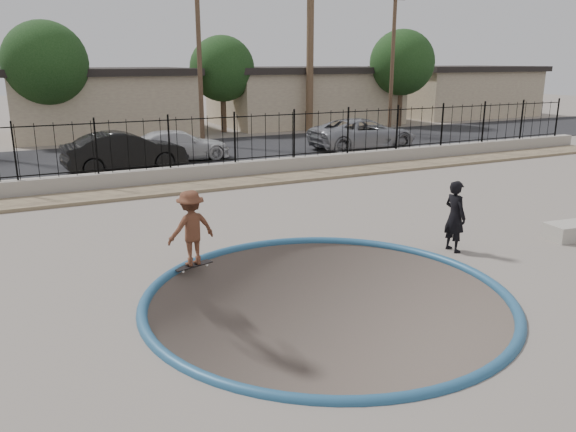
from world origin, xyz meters
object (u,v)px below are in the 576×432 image
(skateboard, at_px, (193,266))
(videographer, at_px, (455,216))
(skater, at_px, (191,232))
(car_c, at_px, (179,145))
(car_d, at_px, (363,134))
(car_b, at_px, (125,151))

(skateboard, distance_m, videographer, 6.09)
(skater, xyz_separation_m, car_c, (3.42, 13.29, -0.11))
(videographer, relative_size, car_c, 0.37)
(skateboard, xyz_separation_m, car_d, (12.62, 12.46, 0.74))
(skateboard, distance_m, car_d, 17.75)
(car_c, height_order, car_d, car_d)
(skater, relative_size, videographer, 0.96)
(car_b, bearing_deg, videographer, -164.30)
(skater, relative_size, skateboard, 1.77)
(skateboard, relative_size, videographer, 0.55)
(videographer, xyz_separation_m, car_b, (-5.02, 13.37, -0.02))
(videographer, bearing_deg, car_d, -26.66)
(videographer, height_order, car_b, videographer)
(skateboard, height_order, videographer, videographer)
(skateboard, bearing_deg, skater, -150.90)
(videographer, bearing_deg, skater, 74.09)
(videographer, bearing_deg, car_b, 19.69)
(skater, bearing_deg, car_b, -104.13)
(skater, distance_m, car_c, 13.72)
(car_b, distance_m, car_d, 11.81)
(videographer, xyz_separation_m, car_c, (-2.42, 14.86, -0.14))
(car_b, height_order, car_c, car_b)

